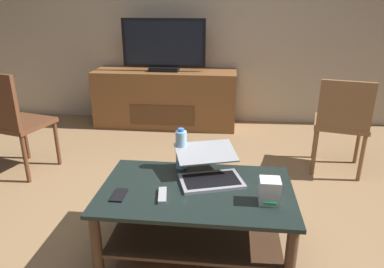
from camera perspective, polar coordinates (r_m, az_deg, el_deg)
ground_plane at (r=2.43m, az=-2.32°, el=-16.08°), size 7.68×7.68×0.00m
back_wall at (r=4.48m, az=2.46°, el=19.89°), size 6.40×0.12×2.80m
coffee_table at (r=2.15m, az=0.70°, el=-11.88°), size 1.12×0.69×0.43m
media_cabinet at (r=4.36m, az=-4.27°, el=5.73°), size 1.70×0.51×0.68m
television at (r=4.22m, az=-4.55°, el=13.89°), size 0.97×0.20×0.60m
dining_chair at (r=3.31m, az=22.95°, el=2.00°), size 0.53×0.53×0.86m
side_chair at (r=3.38m, az=-26.96°, el=2.22°), size 0.54×0.54×0.93m
laptop at (r=2.17m, az=2.73°, el=-5.65°), size 0.47×0.48×0.17m
router_box at (r=1.96m, az=12.35°, el=-8.96°), size 0.11×0.11×0.14m
water_bottle_near at (r=2.28m, az=-1.74°, el=-2.48°), size 0.07×0.07×0.27m
cell_phone at (r=2.05m, az=-11.68°, el=-9.59°), size 0.07×0.14×0.01m
tv_remote at (r=2.00m, az=-4.78°, el=-9.81°), size 0.07×0.16×0.02m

